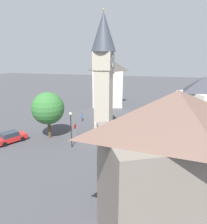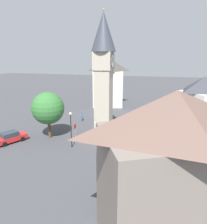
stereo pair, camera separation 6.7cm
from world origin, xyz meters
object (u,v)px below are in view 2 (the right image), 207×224
(road_sign, at_px, (75,131))
(car_blue_kerb, at_px, (11,137))
(tree, at_px, (48,108))
(pedestrian, at_px, (82,116))
(building_terrace_right, at_px, (170,174))
(clock_tower, at_px, (104,67))
(building_corner_back, at_px, (108,82))
(lamp_post, at_px, (71,124))
(car_red_corner, at_px, (138,125))
(building_shop_left, at_px, (203,97))
(car_silver_kerb, at_px, (183,161))

(road_sign, bearing_deg, car_blue_kerb, -77.12)
(tree, relative_size, road_sign, 2.41)
(pedestrian, height_order, building_terrace_right, building_terrace_right)
(clock_tower, distance_m, building_terrace_right, 19.11)
(building_corner_back, height_order, lamp_post, building_corner_back)
(car_red_corner, height_order, pedestrian, pedestrian)
(clock_tower, bearing_deg, building_terrace_right, 27.84)
(clock_tower, relative_size, car_blue_kerb, 3.92)
(car_blue_kerb, bearing_deg, building_shop_left, 126.35)
(car_blue_kerb, xyz_separation_m, lamp_post, (-0.81, 8.83, 2.45))
(car_silver_kerb, relative_size, tree, 0.63)
(car_blue_kerb, relative_size, building_corner_back, 0.40)
(pedestrian, bearing_deg, car_silver_kerb, 53.22)
(car_silver_kerb, distance_m, car_red_corner, 12.01)
(car_red_corner, distance_m, building_shop_left, 15.31)
(clock_tower, distance_m, lamp_post, 8.94)
(pedestrian, bearing_deg, tree, -10.66)
(lamp_post, height_order, road_sign, lamp_post)
(tree, height_order, building_shop_left, building_shop_left)
(tree, distance_m, building_shop_left, 28.66)
(car_silver_kerb, xyz_separation_m, car_red_corner, (-10.44, -5.94, 0.00))
(car_blue_kerb, height_order, building_shop_left, building_shop_left)
(car_silver_kerb, height_order, tree, tree)
(building_shop_left, relative_size, building_terrace_right, 1.04)
(car_red_corner, height_order, road_sign, road_sign)
(building_terrace_right, bearing_deg, car_blue_kerb, -117.62)
(building_terrace_right, xyz_separation_m, building_corner_back, (-36.39, -13.14, 0.71))
(car_blue_kerb, xyz_separation_m, car_red_corner, (-9.83, 16.49, 0.00))
(clock_tower, relative_size, tree, 2.58)
(tree, distance_m, road_sign, 5.27)
(car_blue_kerb, height_order, pedestrian, pedestrian)
(car_blue_kerb, bearing_deg, car_silver_kerb, 88.47)
(building_terrace_right, bearing_deg, building_shop_left, 167.30)
(car_red_corner, relative_size, lamp_post, 0.88)
(car_silver_kerb, xyz_separation_m, pedestrian, (-12.32, -16.48, 0.25))
(road_sign, bearing_deg, building_terrace_right, 42.35)
(car_red_corner, relative_size, building_terrace_right, 0.43)
(clock_tower, bearing_deg, pedestrian, -136.28)
(pedestrian, distance_m, road_sign, 10.16)
(car_silver_kerb, bearing_deg, pedestrian, -126.78)
(car_red_corner, height_order, lamp_post, lamp_post)
(pedestrian, bearing_deg, car_red_corner, 79.85)
(car_blue_kerb, height_order, lamp_post, lamp_post)
(car_blue_kerb, distance_m, tree, 6.44)
(building_corner_back, xyz_separation_m, road_sign, (23.70, 1.57, -3.83))
(building_shop_left, relative_size, lamp_post, 2.14)
(building_shop_left, bearing_deg, car_red_corner, -46.53)
(car_red_corner, distance_m, pedestrian, 10.71)
(car_silver_kerb, bearing_deg, clock_tower, -120.26)
(building_terrace_right, height_order, road_sign, building_terrace_right)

